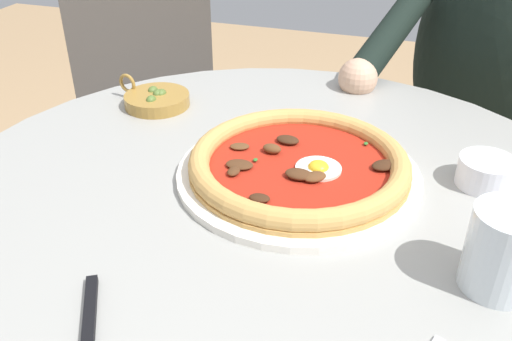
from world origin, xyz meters
TOP-DOWN VIEW (x-y plane):
  - dining_table at (0.00, 0.00)m, footprint 0.89×0.89m
  - pizza_on_plate at (0.05, -0.02)m, footprint 0.32×0.32m
  - water_glass at (-0.09, -0.26)m, footprint 0.07×0.07m
  - steak_knife at (-0.28, 0.09)m, footprint 0.20×0.12m
  - ramekin_capers at (0.11, -0.25)m, footprint 0.07×0.07m
  - olive_pan at (0.20, 0.26)m, footprint 0.11×0.13m
  - diner_person at (0.60, -0.29)m, footprint 0.46×0.49m
  - cafe_chair_diner at (0.73, -0.35)m, footprint 0.56×0.56m
  - cafe_chair_spare_near at (0.64, 0.51)m, footprint 0.61×0.61m

SIDE VIEW (x-z plane):
  - diner_person at x=0.60m, z-range -0.07..1.11m
  - cafe_chair_spare_near at x=0.64m, z-range 0.09..0.95m
  - cafe_chair_diner at x=0.73m, z-range 0.09..0.97m
  - dining_table at x=0.00m, z-range 0.20..0.93m
  - steak_knife at x=-0.28m, z-range 0.72..0.73m
  - olive_pan at x=0.20m, z-range 0.71..0.75m
  - pizza_on_plate at x=0.05m, z-range 0.72..0.76m
  - ramekin_capers at x=0.11m, z-range 0.72..0.76m
  - water_glass at x=-0.09m, z-range 0.71..0.80m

